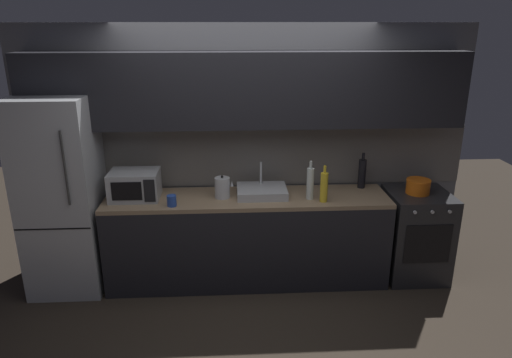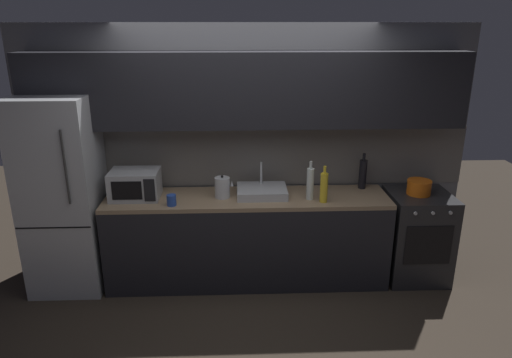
{
  "view_description": "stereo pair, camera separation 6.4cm",
  "coord_description": "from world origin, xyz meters",
  "px_view_note": "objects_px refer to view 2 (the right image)",
  "views": [
    {
      "loc": [
        -0.15,
        -3.3,
        2.51
      ],
      "look_at": [
        0.08,
        0.9,
        1.08
      ],
      "focal_mm": 32.64,
      "sensor_mm": 36.0,
      "label": 1
    },
    {
      "loc": [
        -0.09,
        -3.3,
        2.51
      ],
      "look_at": [
        0.08,
        0.9,
        1.08
      ],
      "focal_mm": 32.64,
      "sensor_mm": 36.0,
      "label": 2
    }
  ],
  "objects_px": {
    "oven_range": "(416,236)",
    "microwave": "(135,184)",
    "kettle": "(222,187)",
    "wine_bottle_clear": "(310,183)",
    "cooking_pot": "(419,187)",
    "wine_bottle_yellow": "(324,187)",
    "mug_blue": "(172,200)",
    "refrigerator": "(63,195)",
    "wine_bottle_dark": "(363,174)"
  },
  "relations": [
    {
      "from": "wine_bottle_dark",
      "to": "wine_bottle_yellow",
      "type": "bearing_deg",
      "value": -141.83
    },
    {
      "from": "wine_bottle_yellow",
      "to": "mug_blue",
      "type": "height_order",
      "value": "wine_bottle_yellow"
    },
    {
      "from": "refrigerator",
      "to": "wine_bottle_clear",
      "type": "bearing_deg",
      "value": -2.11
    },
    {
      "from": "oven_range",
      "to": "wine_bottle_clear",
      "type": "xyz_separation_m",
      "value": [
        -1.12,
        -0.09,
        0.61
      ]
    },
    {
      "from": "refrigerator",
      "to": "wine_bottle_yellow",
      "type": "bearing_deg",
      "value": -3.83
    },
    {
      "from": "oven_range",
      "to": "microwave",
      "type": "relative_size",
      "value": 1.96
    },
    {
      "from": "microwave",
      "to": "wine_bottle_yellow",
      "type": "height_order",
      "value": "wine_bottle_yellow"
    },
    {
      "from": "refrigerator",
      "to": "cooking_pot",
      "type": "relative_size",
      "value": 8.11
    },
    {
      "from": "kettle",
      "to": "wine_bottle_clear",
      "type": "distance_m",
      "value": 0.84
    },
    {
      "from": "wine_bottle_dark",
      "to": "wine_bottle_clear",
      "type": "relative_size",
      "value": 0.97
    },
    {
      "from": "cooking_pot",
      "to": "wine_bottle_clear",
      "type": "bearing_deg",
      "value": -175.44
    },
    {
      "from": "kettle",
      "to": "refrigerator",
      "type": "bearing_deg",
      "value": 179.77
    },
    {
      "from": "oven_range",
      "to": "cooking_pot",
      "type": "height_order",
      "value": "cooking_pot"
    },
    {
      "from": "refrigerator",
      "to": "wine_bottle_dark",
      "type": "xyz_separation_m",
      "value": [
        2.92,
        0.2,
        0.11
      ]
    },
    {
      "from": "refrigerator",
      "to": "mug_blue",
      "type": "distance_m",
      "value": 1.07
    },
    {
      "from": "microwave",
      "to": "mug_blue",
      "type": "relative_size",
      "value": 4.46
    },
    {
      "from": "wine_bottle_yellow",
      "to": "kettle",
      "type": "bearing_deg",
      "value": 170.52
    },
    {
      "from": "mug_blue",
      "to": "cooking_pot",
      "type": "relative_size",
      "value": 0.44
    },
    {
      "from": "kettle",
      "to": "mug_blue",
      "type": "distance_m",
      "value": 0.5
    },
    {
      "from": "wine_bottle_clear",
      "to": "mug_blue",
      "type": "bearing_deg",
      "value": -175.06
    },
    {
      "from": "cooking_pot",
      "to": "mug_blue",
      "type": "bearing_deg",
      "value": -175.24
    },
    {
      "from": "wine_bottle_yellow",
      "to": "mug_blue",
      "type": "bearing_deg",
      "value": -178.63
    },
    {
      "from": "refrigerator",
      "to": "wine_bottle_clear",
      "type": "height_order",
      "value": "refrigerator"
    },
    {
      "from": "oven_range",
      "to": "mug_blue",
      "type": "bearing_deg",
      "value": -175.33
    },
    {
      "from": "refrigerator",
      "to": "microwave",
      "type": "distance_m",
      "value": 0.69
    },
    {
      "from": "microwave",
      "to": "mug_blue",
      "type": "distance_m",
      "value": 0.44
    },
    {
      "from": "refrigerator",
      "to": "cooking_pot",
      "type": "bearing_deg",
      "value": 0.0
    },
    {
      "from": "wine_bottle_yellow",
      "to": "mug_blue",
      "type": "relative_size",
      "value": 3.41
    },
    {
      "from": "kettle",
      "to": "cooking_pot",
      "type": "relative_size",
      "value": 0.96
    },
    {
      "from": "wine_bottle_yellow",
      "to": "cooking_pot",
      "type": "xyz_separation_m",
      "value": [
        0.97,
        0.16,
        -0.08
      ]
    },
    {
      "from": "wine_bottle_clear",
      "to": "wine_bottle_yellow",
      "type": "height_order",
      "value": "wine_bottle_clear"
    },
    {
      "from": "wine_bottle_clear",
      "to": "mug_blue",
      "type": "xyz_separation_m",
      "value": [
        -1.29,
        -0.11,
        -0.11
      ]
    },
    {
      "from": "wine_bottle_clear",
      "to": "cooking_pot",
      "type": "xyz_separation_m",
      "value": [
        1.09,
        0.09,
        -0.09
      ]
    },
    {
      "from": "oven_range",
      "to": "microwave",
      "type": "bearing_deg",
      "value": 179.59
    },
    {
      "from": "oven_range",
      "to": "mug_blue",
      "type": "xyz_separation_m",
      "value": [
        -2.41,
        -0.2,
        0.5
      ]
    },
    {
      "from": "mug_blue",
      "to": "microwave",
      "type": "bearing_deg",
      "value": 149.54
    },
    {
      "from": "refrigerator",
      "to": "microwave",
      "type": "bearing_deg",
      "value": 1.55
    },
    {
      "from": "cooking_pot",
      "to": "kettle",
      "type": "bearing_deg",
      "value": -179.82
    },
    {
      "from": "mug_blue",
      "to": "refrigerator",
      "type": "bearing_deg",
      "value": 169.29
    },
    {
      "from": "refrigerator",
      "to": "wine_bottle_clear",
      "type": "relative_size",
      "value": 5.04
    },
    {
      "from": "refrigerator",
      "to": "kettle",
      "type": "bearing_deg",
      "value": -0.23
    },
    {
      "from": "kettle",
      "to": "wine_bottle_clear",
      "type": "relative_size",
      "value": 0.59
    },
    {
      "from": "wine_bottle_clear",
      "to": "cooking_pot",
      "type": "bearing_deg",
      "value": 4.56
    },
    {
      "from": "oven_range",
      "to": "cooking_pot",
      "type": "distance_m",
      "value": 0.52
    },
    {
      "from": "microwave",
      "to": "wine_bottle_dark",
      "type": "height_order",
      "value": "wine_bottle_dark"
    },
    {
      "from": "wine_bottle_clear",
      "to": "cooking_pot",
      "type": "relative_size",
      "value": 1.61
    },
    {
      "from": "wine_bottle_dark",
      "to": "kettle",
      "type": "bearing_deg",
      "value": -171.82
    },
    {
      "from": "kettle",
      "to": "cooking_pot",
      "type": "xyz_separation_m",
      "value": [
        1.92,
        0.01,
        -0.03
      ]
    },
    {
      "from": "cooking_pot",
      "to": "wine_bottle_yellow",
      "type": "bearing_deg",
      "value": -170.36
    },
    {
      "from": "kettle",
      "to": "mug_blue",
      "type": "bearing_deg",
      "value": -157.42
    }
  ]
}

